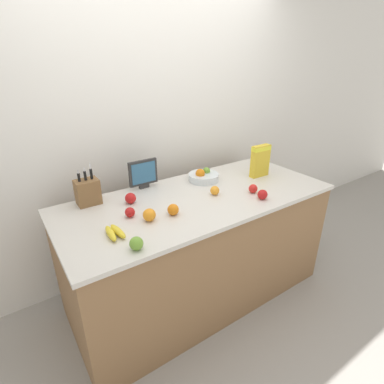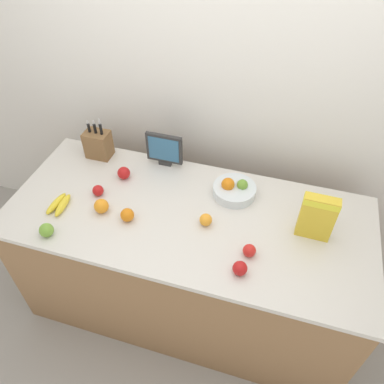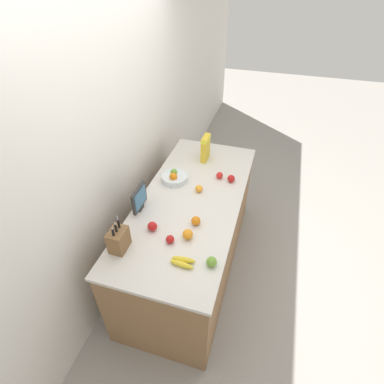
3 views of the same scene
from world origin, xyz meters
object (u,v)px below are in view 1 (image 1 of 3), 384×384
Objects in this scene: cereal_box at (260,159)px; banana_bunch at (114,232)px; orange_front_center at (215,190)px; apple_leftmost at (130,212)px; apple_by_knife_block at (262,195)px; knife_block at (88,192)px; small_monitor at (143,173)px; apple_front at (136,243)px; fruit_bowl at (203,176)px; apple_rightmost at (253,189)px; apple_near_bananas at (130,198)px; orange_front_left at (149,215)px; orange_near_bowl at (173,210)px.

banana_bunch is at bearing -170.39° from cereal_box.
apple_leftmost is at bearing 176.72° from orange_front_center.
knife_block is at bearing 149.18° from apple_by_knife_block.
small_monitor is 1.00m from cereal_box.
cereal_box reaches higher than orange_front_center.
small_monitor is at bearing 53.26° from apple_leftmost.
apple_front is 0.84m from orange_front_center.
small_monitor reaches higher than orange_front_center.
small_monitor is at bearing 162.13° from cereal_box.
apple_rightmost is (0.17, -0.41, -0.00)m from fruit_bowl.
apple_front is 1.15× the size of apple_leftmost.
orange_front_left is (-0.00, -0.30, 0.00)m from apple_near_bananas.
apple_by_knife_block reaches higher than banana_bunch.
knife_block is 4.47× the size of apple_leftmost.
small_monitor reaches higher than apple_by_knife_block.
small_monitor is 0.92× the size of fruit_bowl.
apple_near_bananas is at bearing 157.12° from apple_rightmost.
apple_by_knife_block is at bearing 3.39° from apple_front.
apple_rightmost is at bearing -141.32° from cereal_box.
orange_front_center is (0.83, -0.38, -0.06)m from knife_block.
apple_rightmost is at bearing -27.21° from orange_front_center.
small_monitor is 0.70m from banana_bunch.
banana_bunch is at bearing 178.92° from apple_rightmost.
small_monitor is at bearing 132.93° from apple_by_knife_block.
apple_leftmost is at bearing -64.75° from knife_block.
knife_block is 0.63m from orange_near_bowl.
orange_front_left is (-0.85, 0.06, 0.01)m from apple_rightmost.
banana_bunch is at bearing 103.56° from apple_front.
orange_near_bowl is at bearing -62.65° from apple_near_bananas.
apple_rightmost is at bearing -1.08° from banana_bunch.
apple_near_bananas is (-0.82, 0.48, 0.00)m from apple_by_knife_block.
orange_front_left is at bearing 167.72° from apple_by_knife_block.
orange_near_bowl is at bearing 166.19° from apple_by_knife_block.
apple_leftmost is (-1.22, -0.05, -0.12)m from cereal_box.
cereal_box is at bearing 37.44° from apple_rightmost.
cereal_box is at bearing -6.61° from apple_near_bananas.
orange_front_center is (0.58, -0.22, -0.00)m from apple_near_bananas.
fruit_bowl is 3.06× the size of orange_front_left.
banana_bunch is at bearing -171.00° from orange_front_left.
apple_leftmost is at bearing -114.47° from apple_near_bananas.
apple_front is 1.04× the size of apple_by_knife_block.
cereal_box reaches higher than fruit_bowl.
apple_rightmost is at bearing -4.03° from orange_front_left.
apple_by_knife_block is 0.35m from orange_front_center.
fruit_bowl is at bearing 4.62° from apple_near_bananas.
apple_front is 0.57m from apple_near_bananas.
banana_bunch is 0.23m from apple_leftmost.
fruit_bowl is 0.44m from apple_rightmost.
apple_rightmost is at bearing -22.88° from apple_near_bananas.
knife_block is 1.24m from apple_by_knife_block.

